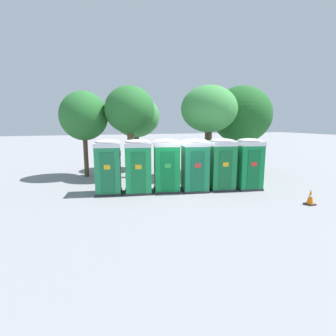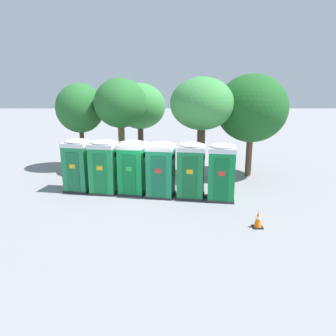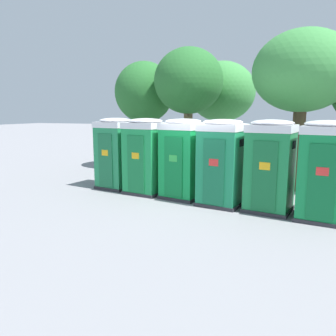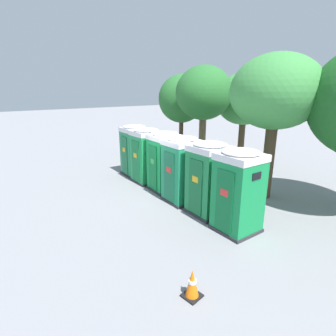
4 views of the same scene
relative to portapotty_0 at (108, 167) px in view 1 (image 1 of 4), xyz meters
The scene contains 13 objects.
ground_plane 3.66m from the portapotty_0, ahead, with size 120.00×120.00×0.00m, color gray.
portapotty_0 is the anchor object (origin of this frame).
portapotty_1 1.37m from the portapotty_0, 14.50° to the right, with size 1.42×1.39×2.54m.
portapotty_2 2.74m from the portapotty_0, 10.49° to the right, with size 1.44×1.43×2.54m.
portapotty_3 4.12m from the portapotty_0, 12.36° to the right, with size 1.43×1.41×2.54m.
portapotty_4 5.49m from the portapotty_0, 10.85° to the right, with size 1.41×1.39×2.54m.
portapotty_5 6.86m from the portapotty_0, 11.50° to the right, with size 1.38×1.38×2.54m.
street_tree_0 4.59m from the portapotty_0, 62.68° to the left, with size 2.92×2.92×5.42m.
street_tree_1 6.96m from the portapotty_0, 16.63° to the left, with size 3.30×3.30×5.45m.
street_tree_2 9.65m from the portapotty_0, 16.60° to the left, with size 3.88×3.88×5.63m.
street_tree_3 5.07m from the portapotty_0, 101.08° to the left, with size 2.83×2.83×5.14m.
street_tree_4 6.83m from the portapotty_0, 65.96° to the left, with size 3.23×3.23×5.16m.
traffic_cone 8.82m from the portapotty_0, 30.28° to the right, with size 0.36×0.36×0.64m.
Camera 1 is at (-4.63, -11.74, 3.33)m, focal length 28.00 mm.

